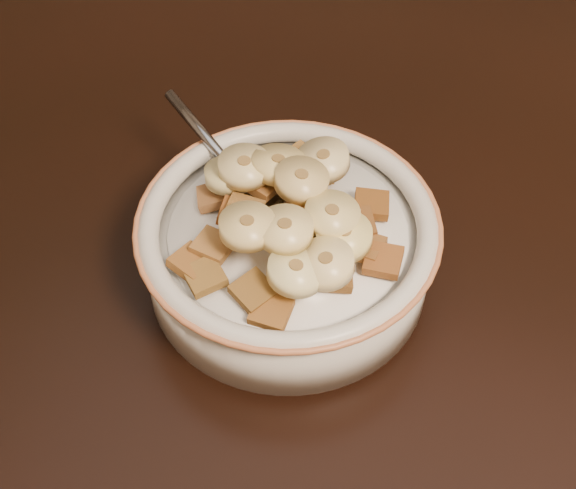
% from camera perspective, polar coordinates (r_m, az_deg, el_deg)
% --- Properties ---
extents(table, '(1.41, 0.91, 0.04)m').
position_cam_1_polar(table, '(0.55, 16.08, -1.71)').
color(table, black).
rests_on(table, floor).
extents(chair, '(0.46, 0.46, 0.93)m').
position_cam_1_polar(chair, '(1.13, 17.21, 10.60)').
color(chair, black).
rests_on(chair, floor).
extents(cereal_bowl, '(0.17, 0.17, 0.04)m').
position_cam_1_polar(cereal_bowl, '(0.48, 0.00, -0.73)').
color(cereal_bowl, silver).
rests_on(cereal_bowl, table).
extents(milk, '(0.14, 0.14, 0.00)m').
position_cam_1_polar(milk, '(0.47, 0.00, 0.86)').
color(milk, white).
rests_on(milk, cereal_bowl).
extents(spoon, '(0.05, 0.05, 0.01)m').
position_cam_1_polar(spoon, '(0.48, -2.01, 3.14)').
color(spoon, gray).
rests_on(spoon, cereal_bowl).
extents(cereal_square_0, '(0.03, 0.03, 0.01)m').
position_cam_1_polar(cereal_square_0, '(0.47, -1.82, 4.39)').
color(cereal_square_0, brown).
rests_on(cereal_square_0, milk).
extents(cereal_square_1, '(0.02, 0.02, 0.01)m').
position_cam_1_polar(cereal_square_1, '(0.46, -3.12, 2.46)').
color(cereal_square_1, olive).
rests_on(cereal_square_1, milk).
extents(cereal_square_2, '(0.02, 0.02, 0.01)m').
position_cam_1_polar(cereal_square_2, '(0.44, 3.26, -2.17)').
color(cereal_square_2, brown).
rests_on(cereal_square_2, milk).
extents(cereal_square_3, '(0.03, 0.03, 0.01)m').
position_cam_1_polar(cereal_square_3, '(0.45, 1.41, 2.47)').
color(cereal_square_3, brown).
rests_on(cereal_square_3, milk).
extents(cereal_square_4, '(0.02, 0.02, 0.01)m').
position_cam_1_polar(cereal_square_4, '(0.45, 6.79, -1.12)').
color(cereal_square_4, brown).
rests_on(cereal_square_4, milk).
extents(cereal_square_5, '(0.02, 0.02, 0.01)m').
position_cam_1_polar(cereal_square_5, '(0.44, 2.48, -0.38)').
color(cereal_square_5, brown).
rests_on(cereal_square_5, milk).
extents(cereal_square_6, '(0.03, 0.03, 0.01)m').
position_cam_1_polar(cereal_square_6, '(0.45, -6.88, -1.28)').
color(cereal_square_6, brown).
rests_on(cereal_square_6, milk).
extents(cereal_square_7, '(0.02, 0.02, 0.01)m').
position_cam_1_polar(cereal_square_7, '(0.44, 3.02, -0.08)').
color(cereal_square_7, olive).
rests_on(cereal_square_7, milk).
extents(cereal_square_8, '(0.03, 0.03, 0.01)m').
position_cam_1_polar(cereal_square_8, '(0.48, -4.04, 3.99)').
color(cereal_square_8, brown).
rests_on(cereal_square_8, milk).
extents(cereal_square_9, '(0.03, 0.03, 0.01)m').
position_cam_1_polar(cereal_square_9, '(0.44, -5.95, -2.25)').
color(cereal_square_9, brown).
rests_on(cereal_square_9, milk).
extents(cereal_square_10, '(0.02, 0.02, 0.01)m').
position_cam_1_polar(cereal_square_10, '(0.45, 5.47, -0.18)').
color(cereal_square_10, brown).
rests_on(cereal_square_10, milk).
extents(cereal_square_11, '(0.02, 0.02, 0.01)m').
position_cam_1_polar(cereal_square_11, '(0.45, -5.34, -0.08)').
color(cereal_square_11, olive).
rests_on(cereal_square_11, milk).
extents(cereal_square_12, '(0.02, 0.02, 0.01)m').
position_cam_1_polar(cereal_square_12, '(0.46, -3.63, 2.19)').
color(cereal_square_12, brown).
rests_on(cereal_square_12, milk).
extents(cereal_square_13, '(0.03, 0.03, 0.01)m').
position_cam_1_polar(cereal_square_13, '(0.43, -2.47, -3.33)').
color(cereal_square_13, brown).
rests_on(cereal_square_13, milk).
extents(cereal_square_14, '(0.03, 0.03, 0.01)m').
position_cam_1_polar(cereal_square_14, '(0.49, 0.46, 5.33)').
color(cereal_square_14, brown).
rests_on(cereal_square_14, milk).
extents(cereal_square_15, '(0.02, 0.02, 0.01)m').
position_cam_1_polar(cereal_square_15, '(0.43, -1.20, -4.76)').
color(cereal_square_15, brown).
rests_on(cereal_square_15, milk).
extents(cereal_square_16, '(0.02, 0.02, 0.01)m').
position_cam_1_polar(cereal_square_16, '(0.48, 5.97, 2.86)').
color(cereal_square_16, brown).
rests_on(cereal_square_16, milk).
extents(cereal_square_17, '(0.03, 0.03, 0.01)m').
position_cam_1_polar(cereal_square_17, '(0.44, 2.23, 0.00)').
color(cereal_square_17, brown).
rests_on(cereal_square_17, milk).
extents(cereal_square_18, '(0.03, 0.03, 0.01)m').
position_cam_1_polar(cereal_square_18, '(0.50, 0.78, 6.06)').
color(cereal_square_18, olive).
rests_on(cereal_square_18, milk).
extents(cereal_square_19, '(0.03, 0.03, 0.01)m').
position_cam_1_polar(cereal_square_19, '(0.48, -5.26, 3.46)').
color(cereal_square_19, brown).
rests_on(cereal_square_19, milk).
extents(cereal_square_20, '(0.03, 0.03, 0.01)m').
position_cam_1_polar(cereal_square_20, '(0.46, 0.96, 3.90)').
color(cereal_square_20, brown).
rests_on(cereal_square_20, milk).
extents(cereal_square_21, '(0.03, 0.03, 0.01)m').
position_cam_1_polar(cereal_square_21, '(0.49, 1.97, 5.28)').
color(cereal_square_21, brown).
rests_on(cereal_square_21, milk).
extents(cereal_square_22, '(0.03, 0.03, 0.01)m').
position_cam_1_polar(cereal_square_22, '(0.46, 4.91, 1.45)').
color(cereal_square_22, brown).
rests_on(cereal_square_22, milk).
extents(banana_slice_0, '(0.04, 0.04, 0.02)m').
position_cam_1_polar(banana_slice_0, '(0.48, -4.09, 4.98)').
color(banana_slice_0, beige).
rests_on(banana_slice_0, milk).
extents(banana_slice_1, '(0.04, 0.04, 0.01)m').
position_cam_1_polar(banana_slice_1, '(0.43, 2.68, -1.37)').
color(banana_slice_1, '#F1D18A').
rests_on(banana_slice_1, milk).
extents(banana_slice_2, '(0.04, 0.04, 0.02)m').
position_cam_1_polar(banana_slice_2, '(0.47, 2.52, 6.00)').
color(banana_slice_2, beige).
rests_on(banana_slice_2, milk).
extents(banana_slice_3, '(0.04, 0.04, 0.01)m').
position_cam_1_polar(banana_slice_3, '(0.45, 0.97, 4.60)').
color(banana_slice_3, '#DFC27A').
rests_on(banana_slice_3, milk).
extents(banana_slice_4, '(0.03, 0.03, 0.01)m').
position_cam_1_polar(banana_slice_4, '(0.43, -0.22, 1.08)').
color(banana_slice_4, '#FAE281').
rests_on(banana_slice_4, milk).
extents(banana_slice_5, '(0.04, 0.04, 0.01)m').
position_cam_1_polar(banana_slice_5, '(0.43, -2.91, 1.29)').
color(banana_slice_5, '#FAE288').
rests_on(banana_slice_5, milk).
extents(banana_slice_6, '(0.04, 0.04, 0.01)m').
position_cam_1_polar(banana_slice_6, '(0.44, 4.02, 0.59)').
color(banana_slice_6, '#DFCE79').
rests_on(banana_slice_6, milk).
extents(banana_slice_7, '(0.03, 0.03, 0.01)m').
position_cam_1_polar(banana_slice_7, '(0.42, 0.58, -1.88)').
color(banana_slice_7, '#FFEDA5').
rests_on(banana_slice_7, milk).
extents(banana_slice_8, '(0.03, 0.03, 0.01)m').
position_cam_1_polar(banana_slice_8, '(0.47, -3.11, 5.54)').
color(banana_slice_8, '#D0B67D').
rests_on(banana_slice_8, milk).
extents(banana_slice_9, '(0.04, 0.04, 0.01)m').
position_cam_1_polar(banana_slice_9, '(0.44, 3.14, 2.07)').
color(banana_slice_9, '#D8C27B').
rests_on(banana_slice_9, milk).
extents(banana_slice_10, '(0.04, 0.04, 0.02)m').
position_cam_1_polar(banana_slice_10, '(0.47, -0.69, 5.70)').
color(banana_slice_10, '#E8CC7E').
rests_on(banana_slice_10, milk).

